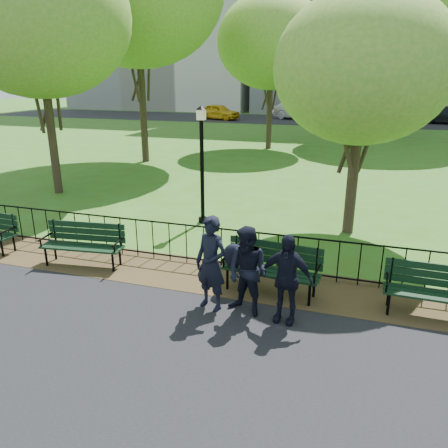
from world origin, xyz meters
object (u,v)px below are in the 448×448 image
(person_left, at_px, (211,263))
(sedan_silver, at_px, (300,111))
(park_bench_main, at_px, (256,259))
(tree_near_w, at_px, (37,17))
(taxi, at_px, (219,112))
(person_right, at_px, (286,278))
(lamppost, at_px, (202,161))
(person_mid, at_px, (248,272))
(park_bench_left_a, at_px, (84,239))
(tree_far_c, at_px, (272,42))
(tree_near_e, at_px, (363,68))
(park_bench_right_a, at_px, (438,286))

(person_left, xyz_separation_m, sedan_silver, (-3.60, 34.91, -0.02))
(park_bench_main, bearing_deg, tree_near_w, 154.87)
(taxi, bearing_deg, person_right, -143.68)
(person_left, bearing_deg, park_bench_main, 74.42)
(lamppost, relative_size, person_mid, 2.04)
(park_bench_main, bearing_deg, park_bench_left_a, -174.95)
(tree_near_w, xyz_separation_m, person_mid, (8.42, -5.95, -4.83))
(park_bench_left_a, bearing_deg, taxi, 96.47)
(person_right, bearing_deg, park_bench_left_a, 174.81)
(park_bench_left_a, xyz_separation_m, person_mid, (3.88, -0.95, 0.22))
(lamppost, xyz_separation_m, person_right, (3.10, -4.44, -0.95))
(sedan_silver, bearing_deg, tree_near_w, -165.72)
(park_bench_left_a, bearing_deg, person_mid, -20.62)
(park_bench_main, xyz_separation_m, person_mid, (0.07, -0.88, 0.15))
(tree_far_c, height_order, taxi, tree_far_c)
(taxi, bearing_deg, tree_near_e, -139.17)
(tree_near_e, distance_m, sedan_silver, 30.79)
(taxi, xyz_separation_m, sedan_silver, (7.19, 2.00, 0.12))
(tree_far_c, xyz_separation_m, person_left, (2.83, -17.79, -4.72))
(park_bench_main, bearing_deg, taxi, 115.72)
(park_bench_left_a, bearing_deg, tree_near_w, 125.38)
(lamppost, xyz_separation_m, person_left, (1.80, -4.40, -0.88))
(person_right, height_order, sedan_silver, sedan_silver)
(person_mid, height_order, person_right, person_mid)
(person_left, bearing_deg, person_right, 16.24)
(tree_near_w, relative_size, taxi, 1.98)
(park_bench_main, height_order, person_right, person_right)
(sedan_silver, bearing_deg, lamppost, -154.15)
(park_bench_left_a, height_order, person_left, person_left)
(person_mid, bearing_deg, tree_near_e, 93.28)
(tree_far_c, distance_m, sedan_silver, 17.77)
(tree_near_w, height_order, person_left, tree_near_w)
(park_bench_left_a, distance_m, park_bench_right_a, 6.95)
(park_bench_main, xyz_separation_m, person_left, (-0.58, -0.87, 0.21))
(park_bench_right_a, xyz_separation_m, sedan_silver, (-7.32, 34.00, 0.27))
(person_left, relative_size, taxi, 0.41)
(park_bench_left_a, relative_size, tree_far_c, 0.23)
(sedan_silver, bearing_deg, park_bench_main, -150.54)
(park_bench_right_a, distance_m, person_left, 3.84)
(park_bench_left_a, height_order, sedan_silver, sedan_silver)
(tree_near_w, xyz_separation_m, taxi, (-3.02, 26.96, -4.91))
(person_left, distance_m, taxi, 34.63)
(tree_near_e, bearing_deg, park_bench_main, -111.17)
(park_bench_main, distance_m, person_mid, 0.89)
(person_mid, bearing_deg, taxi, 129.25)
(lamppost, height_order, person_left, lamppost)
(park_bench_main, distance_m, person_right, 1.17)
(tree_far_c, distance_m, person_left, 18.62)
(park_bench_left_a, xyz_separation_m, person_right, (4.53, -0.99, 0.21))
(park_bench_right_a, xyz_separation_m, taxi, (-14.51, 32.00, 0.15))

